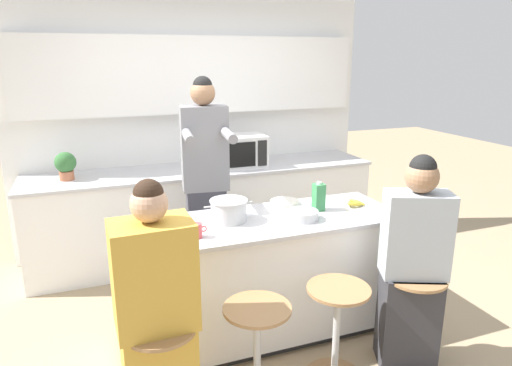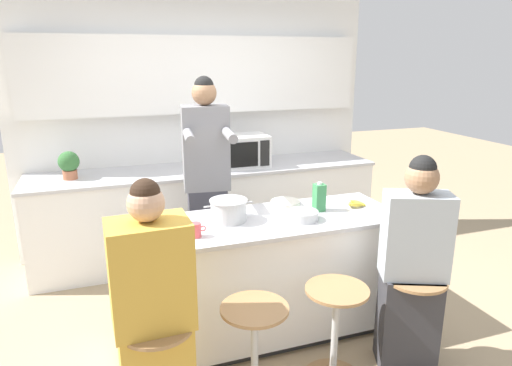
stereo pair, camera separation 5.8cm
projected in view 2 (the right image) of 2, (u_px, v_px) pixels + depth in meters
ground_plane at (259, 333)px, 3.43m from camera, size 16.00×16.00×0.00m
wall_back at (198, 103)px, 4.71m from camera, size 3.70×0.22×2.70m
back_counter at (209, 212)px, 4.69m from camera, size 3.44×0.71×0.93m
kitchen_island at (259, 278)px, 3.31m from camera, size 2.04×0.70×0.90m
bar_stool_center_left at (255, 351)px, 2.63m from camera, size 0.39×0.39×0.65m
bar_stool_center_right at (335, 329)px, 2.84m from camera, size 0.39×0.39×0.65m
bar_stool_rightmost at (412, 317)px, 2.97m from camera, size 0.39×0.39×0.65m
person_cooking at (207, 191)px, 3.74m from camera, size 0.44×0.63×1.86m
person_wrapped_blanket at (154, 318)px, 2.39m from camera, size 0.42×0.30×1.44m
person_seated_near at (412, 274)px, 2.92m from camera, size 0.46×0.38×1.44m
cooking_pot at (229, 210)px, 3.16m from camera, size 0.35×0.26×0.15m
fruit_bowl at (303, 215)px, 3.18m from camera, size 0.21×0.21×0.07m
mixing_bowl_steel at (285, 205)px, 3.42m from camera, size 0.22×0.22×0.06m
coffee_cup_near at (170, 221)px, 3.04m from camera, size 0.10×0.07×0.08m
coffee_cup_far at (196, 230)px, 2.88m from camera, size 0.10×0.07×0.09m
banana_bunch at (355, 204)px, 3.45m from camera, size 0.17×0.13×0.06m
juice_carton at (319, 197)px, 3.35m from camera, size 0.08×0.08×0.22m
microwave at (241, 151)px, 4.58m from camera, size 0.53×0.37×0.32m
potted_plant at (69, 164)px, 4.11m from camera, size 0.19×0.19×0.26m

